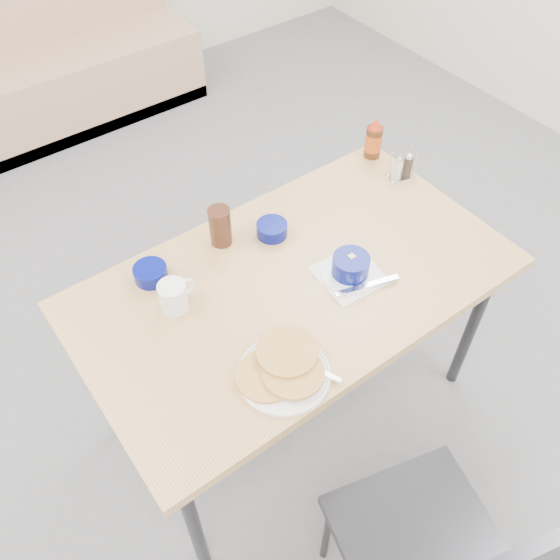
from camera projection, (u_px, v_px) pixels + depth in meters
ground at (330, 445)px, 2.33m from camera, size 6.00×6.00×0.00m
booth_bench at (37, 70)px, 3.55m from camera, size 1.90×0.56×1.22m
dining_table at (294, 293)px, 1.94m from camera, size 1.40×0.80×0.76m
pancake_plate at (283, 370)px, 1.65m from camera, size 0.26×0.26×0.05m
coffee_mug at (174, 296)px, 1.79m from camera, size 0.13×0.09×0.10m
grits_setting at (351, 268)px, 1.88m from camera, size 0.22×0.22×0.08m
creamer_bowl at (151, 273)px, 1.88m from camera, size 0.11×0.11×0.05m
butter_bowl at (272, 229)px, 2.02m from camera, size 0.11×0.11×0.05m
amber_tumbler at (220, 226)px, 1.96m from camera, size 0.08×0.08×0.14m
condiment_caddy at (402, 168)px, 2.21m from camera, size 0.11×0.08×0.12m
syrup_bottle at (374, 140)px, 2.27m from camera, size 0.06×0.06×0.17m
sugar_wrapper at (258, 353)px, 1.71m from camera, size 0.04×0.03×0.00m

